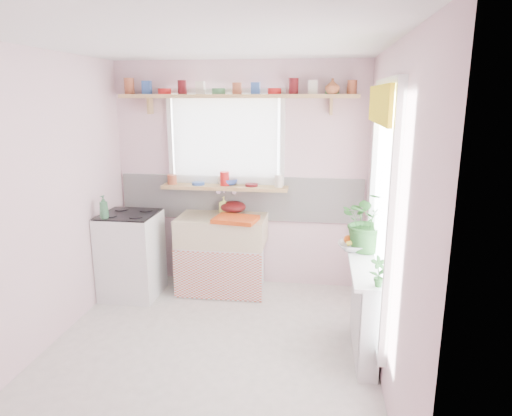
# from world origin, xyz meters

# --- Properties ---
(room) EXTENTS (3.20, 3.20, 3.20)m
(room) POSITION_xyz_m (0.66, 0.86, 1.37)
(room) COLOR silver
(room) RESTS_ON ground
(sink_unit) EXTENTS (0.95, 0.65, 1.11)m
(sink_unit) POSITION_xyz_m (-0.15, 1.29, 0.43)
(sink_unit) COLOR white
(sink_unit) RESTS_ON ground
(cooker) EXTENTS (0.58, 0.58, 0.93)m
(cooker) POSITION_xyz_m (-1.10, 1.05, 0.46)
(cooker) COLOR white
(cooker) RESTS_ON ground
(radiator_ledge) EXTENTS (0.22, 0.95, 0.78)m
(radiator_ledge) POSITION_xyz_m (1.30, 0.20, 0.40)
(radiator_ledge) COLOR white
(radiator_ledge) RESTS_ON ground
(windowsill) EXTENTS (1.40, 0.22, 0.04)m
(windowsill) POSITION_xyz_m (-0.15, 1.48, 1.14)
(windowsill) COLOR tan
(windowsill) RESTS_ON room
(pine_shelf) EXTENTS (2.52, 0.24, 0.04)m
(pine_shelf) POSITION_xyz_m (0.00, 1.47, 2.12)
(pine_shelf) COLOR tan
(pine_shelf) RESTS_ON room
(shelf_crockery) EXTENTS (2.47, 0.11, 0.12)m
(shelf_crockery) POSITION_xyz_m (-0.02, 1.47, 2.19)
(shelf_crockery) COLOR #A55133
(shelf_crockery) RESTS_ON pine_shelf
(sill_crockery) EXTENTS (1.35, 0.11, 0.12)m
(sill_crockery) POSITION_xyz_m (-0.15, 1.48, 1.22)
(sill_crockery) COLOR #A55133
(sill_crockery) RESTS_ON windowsill
(dish_tray) EXTENTS (0.48, 0.39, 0.04)m
(dish_tray) POSITION_xyz_m (0.03, 1.14, 0.87)
(dish_tray) COLOR #D04412
(dish_tray) RESTS_ON sink_unit
(colander) EXTENTS (0.31, 0.31, 0.13)m
(colander) POSITION_xyz_m (-0.06, 1.50, 0.91)
(colander) COLOR #5A0F11
(colander) RESTS_ON sink_unit
(jade_plant) EXTENTS (0.54, 0.48, 0.56)m
(jade_plant) POSITION_xyz_m (1.33, 0.60, 1.05)
(jade_plant) COLOR #2B6327
(jade_plant) RESTS_ON radiator_ledge
(fruit_bowl) EXTENTS (0.30, 0.30, 0.07)m
(fruit_bowl) POSITION_xyz_m (1.21, 0.60, 0.81)
(fruit_bowl) COLOR silver
(fruit_bowl) RESTS_ON radiator_ledge
(herb_pot) EXTENTS (0.14, 0.12, 0.23)m
(herb_pot) POSITION_xyz_m (1.33, -0.20, 0.89)
(herb_pot) COLOR #2D6C2B
(herb_pot) RESTS_ON radiator_ledge
(soap_bottle_sink) EXTENTS (0.10, 0.10, 0.18)m
(soap_bottle_sink) POSITION_xyz_m (-0.17, 1.50, 0.94)
(soap_bottle_sink) COLOR #F0F36C
(soap_bottle_sink) RESTS_ON sink_unit
(sill_cup) EXTENTS (0.15, 0.15, 0.10)m
(sill_cup) POSITION_xyz_m (-0.18, 1.54, 1.21)
(sill_cup) COLOR white
(sill_cup) RESTS_ON windowsill
(sill_bowl) EXTENTS (0.25, 0.25, 0.07)m
(sill_bowl) POSITION_xyz_m (-0.12, 1.54, 1.19)
(sill_bowl) COLOR #3751B4
(sill_bowl) RESTS_ON windowsill
(shelf_vase) EXTENTS (0.18, 0.18, 0.15)m
(shelf_vase) POSITION_xyz_m (0.98, 1.41, 2.22)
(shelf_vase) COLOR #A75A33
(shelf_vase) RESTS_ON pine_shelf
(cooker_bottle) EXTENTS (0.10, 0.11, 0.24)m
(cooker_bottle) POSITION_xyz_m (-1.26, 0.83, 1.03)
(cooker_bottle) COLOR #387049
(cooker_bottle) RESTS_ON cooker
(fruit) EXTENTS (0.20, 0.14, 0.10)m
(fruit) POSITION_xyz_m (1.22, 0.61, 0.87)
(fruit) COLOR #E25913
(fruit) RESTS_ON fruit_bowl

